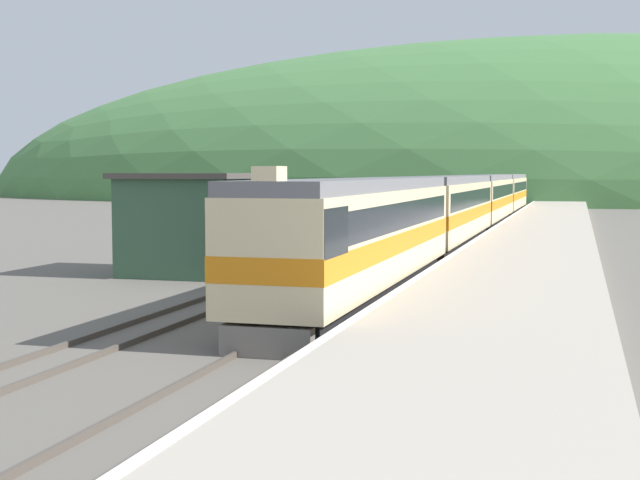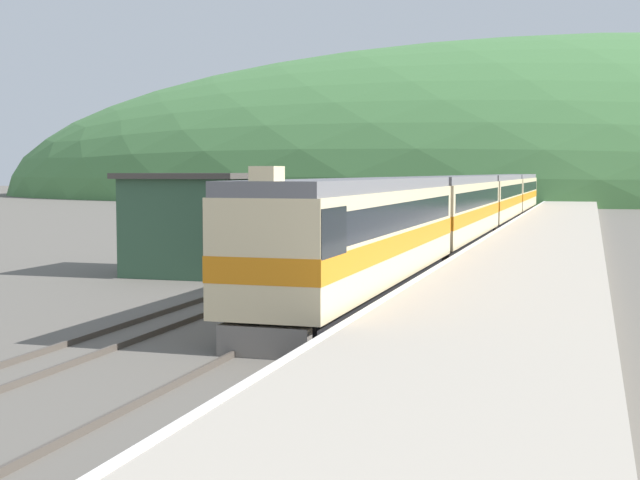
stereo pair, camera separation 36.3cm
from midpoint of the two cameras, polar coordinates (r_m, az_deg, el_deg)
track_main at (r=71.03m, az=11.03°, el=0.73°), size 1.52×180.00×0.16m
track_siding at (r=71.65m, az=7.36°, el=0.81°), size 1.52×180.00×0.16m
platform at (r=50.73m, az=14.24°, el=-0.33°), size 6.28×140.00×0.89m
distant_hills at (r=161.09m, az=14.38°, el=2.64°), size 210.87×94.89×54.74m
station_shed at (r=39.50m, az=-7.63°, el=1.08°), size 5.55×5.56×4.44m
express_train_lead_car at (r=30.47m, az=3.02°, el=0.32°), size 3.02×19.90×4.62m
carriage_second at (r=51.37m, az=8.77°, el=1.90°), size 3.01×20.49×4.26m
carriage_third at (r=72.58m, az=11.19°, el=2.58°), size 3.01×20.49×4.26m
carriage_fourth at (r=93.86m, az=12.51°, el=2.94°), size 3.01×20.49×4.26m
siding_train at (r=58.62m, az=5.22°, el=1.92°), size 2.90×40.49×3.87m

